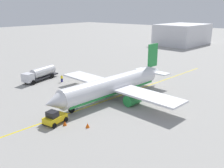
{
  "coord_description": "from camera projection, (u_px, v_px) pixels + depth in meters",
  "views": [
    {
      "loc": [
        36.25,
        29.39,
        17.26
      ],
      "look_at": [
        0.0,
        0.0,
        3.0
      ],
      "focal_mm": 39.99,
      "sensor_mm": 36.0,
      "label": 1
    }
  ],
  "objects": [
    {
      "name": "ground_plane",
      "position": [
        112.0,
        98.0,
        49.68
      ],
      "size": [
        400.0,
        400.0,
        0.0
      ],
      "primitive_type": "plane",
      "color": "#9E9B96"
    },
    {
      "name": "airplane",
      "position": [
        114.0,
        85.0,
        49.26
      ],
      "size": [
        31.21,
        29.55,
        9.56
      ],
      "color": "white",
      "rests_on": "ground"
    },
    {
      "name": "fuel_tanker",
      "position": [
        40.0,
        74.0,
        61.68
      ],
      "size": [
        10.59,
        4.43,
        3.15
      ],
      "color": "#2D2D33",
      "rests_on": "ground"
    },
    {
      "name": "pushback_tug",
      "position": [
        54.0,
        118.0,
        38.54
      ],
      "size": [
        3.84,
        2.74,
        2.2
      ],
      "color": "yellow",
      "rests_on": "ground"
    },
    {
      "name": "refueling_worker",
      "position": [
        62.0,
        79.0,
        60.53
      ],
      "size": [
        0.62,
        0.53,
        1.71
      ],
      "color": "navy",
      "rests_on": "ground"
    },
    {
      "name": "safety_cone_nose",
      "position": [
        88.0,
        125.0,
        37.48
      ],
      "size": [
        0.64,
        0.64,
        0.71
      ],
      "primitive_type": "cone",
      "color": "#F2590F",
      "rests_on": "ground"
    },
    {
      "name": "safety_cone_wingtip",
      "position": [
        65.0,
        123.0,
        38.17
      ],
      "size": [
        0.63,
        0.63,
        0.7
      ],
      "primitive_type": "cone",
      "color": "#F2590F",
      "rests_on": "ground"
    },
    {
      "name": "distant_hangar",
      "position": [
        182.0,
        34.0,
        122.56
      ],
      "size": [
        27.41,
        20.76,
        9.75
      ],
      "color": "silver",
      "rests_on": "ground"
    },
    {
      "name": "taxi_line_marking",
      "position": [
        112.0,
        98.0,
        49.67
      ],
      "size": [
        72.4,
        7.42,
        0.01
      ],
      "primitive_type": "cube",
      "rotation": [
        0.0,
        0.0,
        -0.1
      ],
      "color": "yellow",
      "rests_on": "ground"
    }
  ]
}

